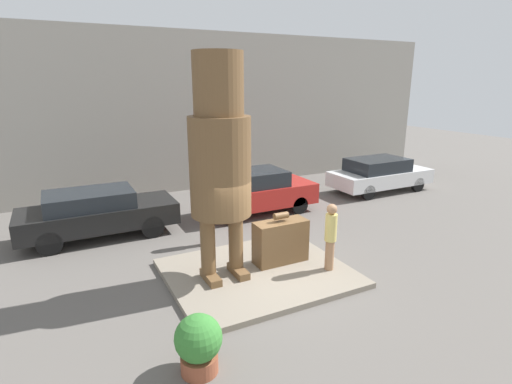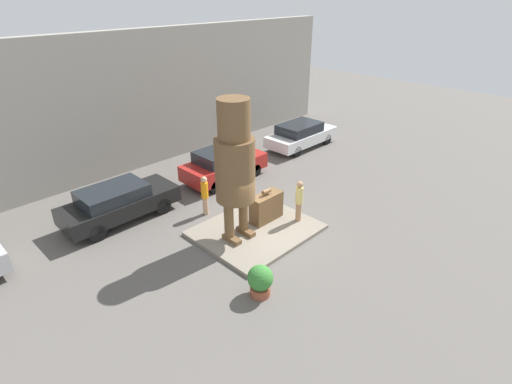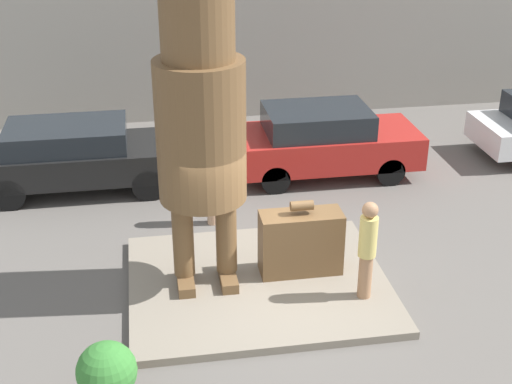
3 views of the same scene
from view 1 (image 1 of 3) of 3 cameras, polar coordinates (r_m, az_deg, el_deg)
name	(u,v)px [view 1 (image 1 of 3)]	position (r m, az deg, el deg)	size (l,w,h in m)	color
ground_plane	(258,275)	(10.12, 0.25, -11.82)	(60.00, 60.00, 0.00)	#605B56
pedestal	(258,273)	(10.08, 0.25, -11.48)	(4.32, 3.63, 0.14)	gray
building_backdrop	(160,114)	(17.37, -13.50, 10.82)	(28.00, 0.60, 6.67)	gray
statue_figure	(220,152)	(8.88, -5.18, 5.67)	(1.39, 1.39, 5.13)	brown
giant_suitcase	(281,241)	(10.31, 3.53, -7.04)	(1.39, 0.56, 1.33)	brown
tourist	(331,234)	(9.91, 10.61, -5.94)	(0.29, 0.29, 1.70)	#A87A56
parked_car_black	(97,212)	(13.08, -21.79, -2.69)	(4.57, 1.79, 1.48)	black
parked_car_red	(256,191)	(14.40, 0.04, 0.19)	(4.15, 1.80, 1.58)	#B2231E
parked_car_white	(379,174)	(18.09, 17.21, 2.50)	(4.52, 1.84, 1.45)	silver
planter_pot	(199,343)	(7.01, -8.21, -20.57)	(0.79, 0.79, 1.03)	brown
worker_hivis	(204,215)	(11.61, -7.48, -3.26)	(0.29, 0.29, 1.70)	tan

